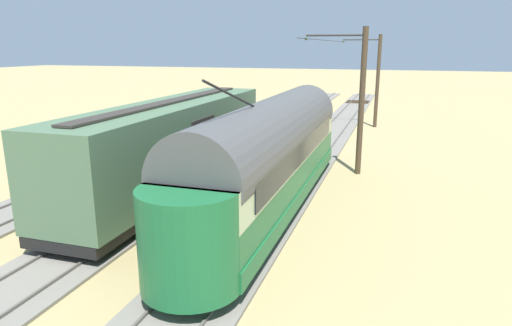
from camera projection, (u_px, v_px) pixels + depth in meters
ground_plane at (218, 164)px, 24.61m from camera, size 220.00×220.00×0.00m
track_streetcar_siding at (302, 169)px, 23.54m from camera, size 2.80×80.00×0.18m
track_adjacent_siding at (221, 162)px, 24.88m from camera, size 2.80×80.00×0.18m
track_third_siding at (147, 156)px, 26.23m from camera, size 2.80×80.00×0.18m
vintage_streetcar at (271, 153)px, 17.38m from camera, size 2.65×16.80×5.26m
boxcar_adjacent at (173, 144)px, 19.38m from camera, size 2.96×14.52×3.85m
catenary_pole_foreground at (377, 79)px, 35.18m from camera, size 3.04×0.28×7.14m
catenary_pole_mid_near at (360, 99)px, 21.91m from camera, size 3.04×0.28×7.14m
overhead_wire_run at (332, 40)px, 29.19m from camera, size 2.83×18.38×0.18m
spare_tie_stack at (153, 129)px, 33.72m from camera, size 2.40×2.40×0.54m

